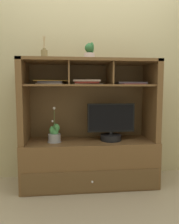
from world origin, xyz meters
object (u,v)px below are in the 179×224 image
Objects in this scene: magazine_stack_centre at (50,82)px; potted_succulent at (89,52)px; diffuser_bottle at (44,54)px; potted_orchid at (55,138)px; tv_monitor at (111,125)px; potted_fern at (55,134)px; media_console at (89,146)px; magazine_stack_right at (87,82)px; magazine_stack_left at (130,83)px.

magazine_stack_centre is 0.53m from potted_succulent.
diffuser_bottle is at bearing -126.97° from magazine_stack_centre.
magazine_stack_centre is (-0.04, 0.10, 0.59)m from potted_orchid.
potted_fern is (-0.61, 0.02, -0.08)m from tv_monitor.
magazine_stack_centre is at bearing 53.03° from diffuser_bottle.
potted_orchid is 0.99m from potted_succulent.
potted_succulent reaches higher than media_console.
potted_fern is 0.56m from magazine_stack_centre.
media_console is 0.34m from tv_monitor.
media_console reaches higher than magazine_stack_right.
magazine_stack_right is 1.33× the size of diffuser_bottle.
tv_monitor is at bearing 0.62° from potted_orchid.
potted_succulent is (0.47, 0.03, 0.03)m from diffuser_bottle.
diffuser_bottle reaches higher than tv_monitor.
media_console reaches higher than magazine_stack_centre.
diffuser_bottle reaches higher than potted_succulent.
magazine_stack_left is (0.83, 0.04, 0.54)m from potted_fern.
potted_succulent is at bearing 9.63° from potted_orchid.
potted_succulent is (0.00, 0.02, 1.03)m from media_console.
potted_fern is at bearing -176.04° from media_console.
magazine_stack_right reaches higher than potted_orchid.
tv_monitor is 1.03m from diffuser_bottle.
media_console is at bearing -94.51° from potted_succulent.
potted_orchid is 1.20× the size of magazine_stack_right.
diffuser_bottle is (-0.93, -0.03, 0.30)m from magazine_stack_left.
magazine_stack_right is 0.32m from potted_succulent.
magazine_stack_right is at bearing -135.45° from media_console.
diffuser_bottle is at bearing 178.05° from tv_monitor.
magazine_stack_centre is at bearing 175.30° from potted_succulent.
tv_monitor is 2.67× the size of potted_fern.
magazine_stack_centre is (-0.65, 0.09, 0.47)m from tv_monitor.
potted_orchid is 0.88m from diffuser_bottle.
diffuser_bottle reaches higher than magazine_stack_right.
magazine_stack_right reaches higher than magazine_stack_left.
potted_succulent reaches higher than magazine_stack_centre.
media_console is 0.71m from magazine_stack_right.
potted_fern is 0.51× the size of magazine_stack_centre.
tv_monitor is at bearing -2.96° from magazine_stack_right.
media_console is at bearing 2.22° from diffuser_bottle.
magazine_stack_left is at bearing 2.50° from potted_fern.
magazine_stack_centre reaches higher than magazine_stack_left.
magazine_stack_left is at bearing 1.31° from media_console.
magazine_stack_centre reaches higher than tv_monitor.
magazine_stack_left is 0.49m from magazine_stack_right.
magazine_stack_centre reaches higher than potted_fern.
magazine_stack_left is 1.36× the size of diffuser_bottle.
media_console reaches higher than potted_orchid.
potted_succulent reaches higher than magazine_stack_right.
magazine_stack_left is 0.97m from diffuser_bottle.
media_console is 1.10m from diffuser_bottle.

